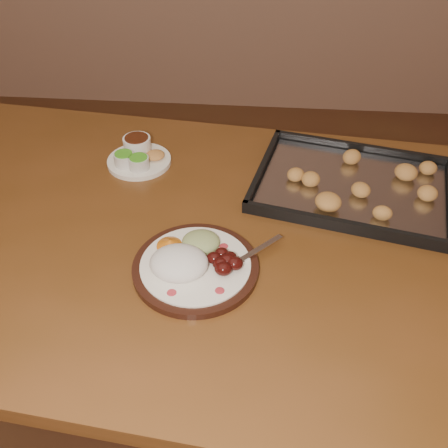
{
  "coord_description": "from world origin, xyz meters",
  "views": [
    {
      "loc": [
        0.41,
        -0.79,
        1.45
      ],
      "look_at": [
        0.34,
        -0.0,
        0.77
      ],
      "focal_mm": 40.0,
      "sensor_mm": 36.0,
      "label": 1
    }
  ],
  "objects": [
    {
      "name": "ground",
      "position": [
        0.0,
        0.0,
        0.0
      ],
      "size": [
        4.0,
        4.0,
        0.0
      ],
      "primitive_type": "plane",
      "color": "brown",
      "rests_on": "ground"
    },
    {
      "name": "dining_table",
      "position": [
        0.29,
        -0.01,
        0.65
      ],
      "size": [
        1.58,
        1.05,
        0.75
      ],
      "rotation": [
        0.0,
        0.0,
        -0.1
      ],
      "color": "brown",
      "rests_on": "ground"
    },
    {
      "name": "dinner_plate",
      "position": [
        0.29,
        -0.12,
        0.77
      ],
      "size": [
        0.29,
        0.24,
        0.06
      ],
      "rotation": [
        0.0,
        0.0,
        0.29
      ],
      "color": "black",
      "rests_on": "dining_table"
    },
    {
      "name": "condiment_saucer",
      "position": [
        0.11,
        0.24,
        0.77
      ],
      "size": [
        0.16,
        0.16,
        0.05
      ],
      "rotation": [
        0.0,
        0.0,
        -0.01
      ],
      "color": "white",
      "rests_on": "dining_table"
    },
    {
      "name": "baking_tray",
      "position": [
        0.63,
        0.17,
        0.76
      ],
      "size": [
        0.5,
        0.42,
        0.05
      ],
      "rotation": [
        0.0,
        0.0,
        -0.22
      ],
      "color": "black",
      "rests_on": "dining_table"
    }
  ]
}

